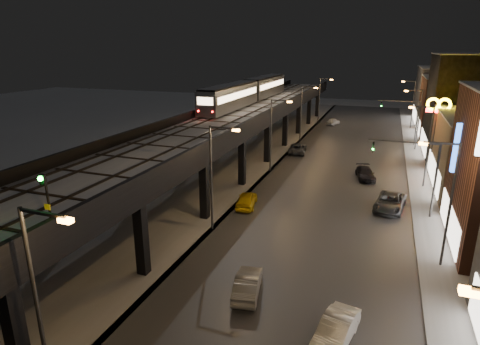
% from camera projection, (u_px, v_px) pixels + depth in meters
% --- Properties ---
extents(ground, '(220.00, 220.00, 0.00)m').
position_uv_depth(ground, '(130.00, 326.00, 22.41)').
color(ground, silver).
extents(road_surface, '(17.00, 120.00, 0.06)m').
position_uv_depth(road_surface, '(340.00, 169.00, 51.35)').
color(road_surface, '#46474D').
rests_on(road_surface, ground).
extents(sidewalk_right, '(4.00, 120.00, 0.14)m').
position_uv_depth(sidewalk_right, '(425.00, 177.00, 48.08)').
color(sidewalk_right, '#9FA1A8').
rests_on(sidewalk_right, ground).
extents(under_viaduct_pavement, '(11.00, 120.00, 0.06)m').
position_uv_depth(under_viaduct_pavement, '(241.00, 159.00, 55.76)').
color(under_viaduct_pavement, '#9FA1A8').
rests_on(under_viaduct_pavement, ground).
extents(elevated_viaduct, '(9.00, 100.00, 6.30)m').
position_uv_depth(elevated_viaduct, '(233.00, 123.00, 51.26)').
color(elevated_viaduct, black).
rests_on(elevated_viaduct, ground).
extents(viaduct_trackbed, '(8.40, 100.00, 0.32)m').
position_uv_depth(viaduct_trackbed, '(233.00, 117.00, 51.15)').
color(viaduct_trackbed, '#B2B7C1').
rests_on(viaduct_trackbed, elevated_viaduct).
extents(viaduct_parapet_streetside, '(0.30, 100.00, 1.10)m').
position_uv_depth(viaduct_parapet_streetside, '(266.00, 115.00, 49.61)').
color(viaduct_parapet_streetside, black).
rests_on(viaduct_parapet_streetside, elevated_viaduct).
extents(viaduct_parapet_far, '(0.30, 100.00, 1.10)m').
position_uv_depth(viaduct_parapet_far, '(202.00, 112.00, 52.45)').
color(viaduct_parapet_far, black).
rests_on(viaduct_parapet_far, elevated_viaduct).
extents(building_d, '(12.20, 13.20, 14.16)m').
position_uv_depth(building_d, '(476.00, 106.00, 55.53)').
color(building_d, black).
rests_on(building_d, ground).
extents(building_e, '(12.20, 12.20, 10.16)m').
position_uv_depth(building_e, '(459.00, 107.00, 68.68)').
color(building_e, brown).
rests_on(building_e, ground).
extents(building_f, '(12.20, 16.20, 11.16)m').
position_uv_depth(building_f, '(449.00, 96.00, 81.09)').
color(building_f, '#4F4F52').
rests_on(building_f, ground).
extents(streetlight_left_0, '(2.57, 0.28, 9.00)m').
position_uv_depth(streetlight_left_0, '(40.00, 293.00, 16.51)').
color(streetlight_left_0, '#38383A').
rests_on(streetlight_left_0, ground).
extents(streetlight_left_1, '(2.57, 0.28, 9.00)m').
position_uv_depth(streetlight_left_1, '(214.00, 171.00, 32.65)').
color(streetlight_left_1, '#38383A').
rests_on(streetlight_left_1, ground).
extents(streetlight_right_1, '(2.56, 0.28, 9.00)m').
position_uv_depth(streetlight_right_1, '(447.00, 197.00, 27.06)').
color(streetlight_right_1, '#38383A').
rests_on(streetlight_right_1, ground).
extents(streetlight_left_2, '(2.57, 0.28, 9.00)m').
position_uv_depth(streetlight_left_2, '(273.00, 130.00, 48.80)').
color(streetlight_left_2, '#38383A').
rests_on(streetlight_left_2, ground).
extents(streetlight_right_2, '(2.56, 0.28, 9.00)m').
position_uv_depth(streetlight_right_2, '(427.00, 141.00, 43.20)').
color(streetlight_right_2, '#38383A').
rests_on(streetlight_right_2, ground).
extents(streetlight_left_3, '(2.57, 0.28, 9.00)m').
position_uv_depth(streetlight_left_3, '(303.00, 110.00, 64.94)').
color(streetlight_left_3, '#38383A').
rests_on(streetlight_left_3, ground).
extents(streetlight_right_3, '(2.56, 0.28, 9.00)m').
position_uv_depth(streetlight_right_3, '(417.00, 116.00, 59.35)').
color(streetlight_right_3, '#38383A').
rests_on(streetlight_right_3, ground).
extents(streetlight_left_4, '(2.57, 0.28, 9.00)m').
position_uv_depth(streetlight_left_4, '(321.00, 97.00, 81.09)').
color(streetlight_left_4, '#38383A').
rests_on(streetlight_left_4, ground).
extents(streetlight_right_4, '(2.56, 0.28, 9.00)m').
position_uv_depth(streetlight_right_4, '(412.00, 101.00, 75.49)').
color(streetlight_right_4, '#38383A').
rests_on(streetlight_right_4, ground).
extents(traffic_light_rig_a, '(6.10, 0.34, 7.00)m').
position_uv_depth(traffic_light_rig_a, '(422.00, 170.00, 35.64)').
color(traffic_light_rig_a, '#38383A').
rests_on(traffic_light_rig_a, ground).
extents(traffic_light_rig_b, '(6.10, 0.34, 7.00)m').
position_uv_depth(traffic_light_rig_b, '(409.00, 117.00, 62.55)').
color(traffic_light_rig_b, '#38383A').
rests_on(traffic_light_rig_b, ground).
extents(subway_train, '(2.83, 34.22, 3.37)m').
position_uv_depth(subway_train, '(250.00, 91.00, 63.97)').
color(subway_train, gray).
rests_on(subway_train, viaduct_trackbed).
extents(rail_signal, '(0.32, 0.41, 2.78)m').
position_uv_depth(rail_signal, '(45.00, 191.00, 18.38)').
color(rail_signal, black).
rests_on(rail_signal, viaduct_trackbed).
extents(car_taxi, '(2.45, 4.52, 1.46)m').
position_uv_depth(car_taxi, '(247.00, 200.00, 38.92)').
color(car_taxi, '#E3B60E').
rests_on(car_taxi, ground).
extents(car_near_white, '(2.24, 4.40, 1.38)m').
position_uv_depth(car_near_white, '(248.00, 285.00, 25.09)').
color(car_near_white, '#959595').
rests_on(car_near_white, ground).
extents(car_mid_silver, '(2.95, 5.36, 1.42)m').
position_uv_depth(car_mid_silver, '(298.00, 148.00, 58.93)').
color(car_mid_silver, '#4E535B').
rests_on(car_mid_silver, ground).
extents(car_far_white, '(2.71, 4.14, 1.31)m').
position_uv_depth(car_far_white, '(333.00, 122.00, 80.33)').
color(car_far_white, white).
rests_on(car_far_white, ground).
extents(car_onc_silver, '(2.34, 4.52, 1.42)m').
position_uv_depth(car_onc_silver, '(335.00, 332.00, 20.90)').
color(car_onc_silver, white).
rests_on(car_onc_silver, ground).
extents(car_onc_dark, '(3.26, 5.69, 1.50)m').
position_uv_depth(car_onc_dark, '(390.00, 203.00, 38.17)').
color(car_onc_dark, '#40444B').
rests_on(car_onc_dark, ground).
extents(car_onc_white, '(2.84, 4.87, 1.33)m').
position_uv_depth(car_onc_white, '(365.00, 174.00, 47.12)').
color(car_onc_white, black).
rests_on(car_onc_white, ground).
extents(sign_mcdonalds, '(2.76, 0.76, 9.31)m').
position_uv_depth(sign_mcdonalds, '(437.00, 114.00, 47.10)').
color(sign_mcdonalds, '#38383A').
rests_on(sign_mcdonalds, ground).
extents(sign_carwash, '(1.78, 0.35, 9.21)m').
position_uv_depth(sign_carwash, '(464.00, 156.00, 32.18)').
color(sign_carwash, '#38383A').
rests_on(sign_carwash, ground).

